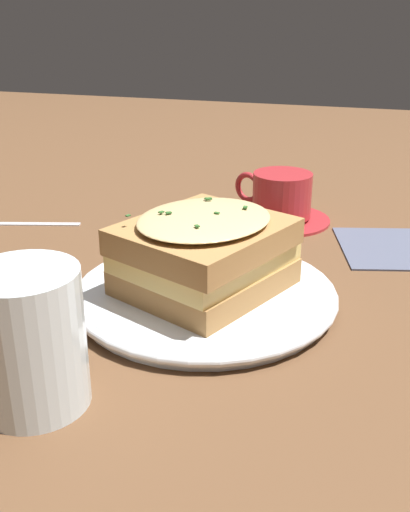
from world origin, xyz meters
TOP-DOWN VIEW (x-y plane):
  - ground_plane at (0.00, 0.00)m, footprint 2.40×2.40m
  - dinner_plate at (0.02, 0.02)m, footprint 0.24×0.24m
  - sandwich at (0.01, 0.02)m, footprint 0.18×0.16m
  - teacup_with_saucer at (0.26, 0.01)m, footprint 0.12×0.12m
  - water_glass at (-0.16, 0.09)m, footprint 0.07×0.07m
  - napkin at (0.20, -0.13)m, footprint 0.14×0.13m

SIDE VIEW (x-z plane):
  - ground_plane at x=0.00m, z-range 0.00..0.00m
  - napkin at x=0.20m, z-range 0.00..0.00m
  - dinner_plate at x=0.02m, z-range 0.00..0.02m
  - teacup_with_saucer at x=0.26m, z-range 0.00..0.06m
  - water_glass at x=-0.16m, z-range 0.00..0.10m
  - sandwich at x=0.01m, z-range 0.01..0.09m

